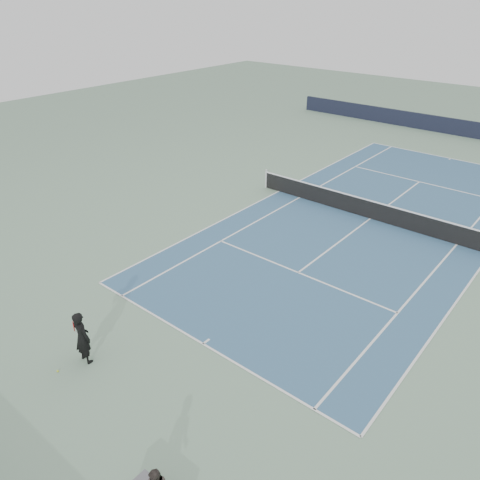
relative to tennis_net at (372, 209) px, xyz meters
The scene contains 6 objects.
ground 0.50m from the tennis_net, ahead, with size 80.00×80.00×0.00m, color gray.
court_surface 0.50m from the tennis_net, ahead, with size 10.97×23.77×0.01m, color #355C7E.
tennis_net is the anchor object (origin of this frame).
windscreen_far 17.89m from the tennis_net, 90.00° to the left, with size 30.00×0.25×1.20m, color black.
tennis_player 14.83m from the tennis_net, 98.69° to the right, with size 0.79×0.48×1.77m.
tennis_ball 15.70m from the tennis_net, 99.04° to the right, with size 0.06×0.06×0.06m, color yellow.
Camera 1 is at (8.23, -19.99, 9.99)m, focal length 35.00 mm.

